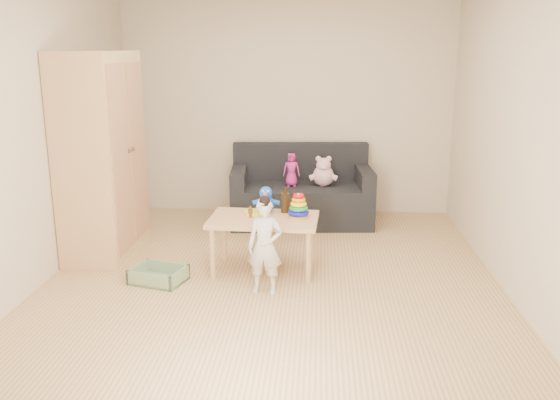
# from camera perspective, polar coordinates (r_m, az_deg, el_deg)

# --- Properties ---
(room) EXTENTS (4.50, 4.50, 4.50)m
(room) POSITION_cam_1_polar(r_m,az_deg,el_deg) (5.06, -0.76, 6.44)
(room) COLOR tan
(room) RESTS_ON ground
(wardrobe) EXTENTS (0.55, 1.10, 1.98)m
(wardrobe) POSITION_cam_1_polar(r_m,az_deg,el_deg) (6.04, -16.79, 4.15)
(wardrobe) COLOR tan
(wardrobe) RESTS_ON ground
(sofa) EXTENTS (1.67, 0.93, 0.45)m
(sofa) POSITION_cam_1_polar(r_m,az_deg,el_deg) (6.93, 2.07, -0.40)
(sofa) COLOR black
(sofa) RESTS_ON ground
(play_table) EXTENTS (1.00, 0.66, 0.51)m
(play_table) POSITION_cam_1_polar(r_m,az_deg,el_deg) (5.45, -1.57, -4.28)
(play_table) COLOR tan
(play_table) RESTS_ON ground
(storage_bin) EXTENTS (0.52, 0.45, 0.13)m
(storage_bin) POSITION_cam_1_polar(r_m,az_deg,el_deg) (5.37, -11.62, -7.04)
(storage_bin) COLOR gray
(storage_bin) RESTS_ON ground
(toddler) EXTENTS (0.31, 0.23, 0.79)m
(toddler) POSITION_cam_1_polar(r_m,az_deg,el_deg) (4.93, -1.46, -4.59)
(toddler) COLOR silver
(toddler) RESTS_ON ground
(pink_bear) EXTENTS (0.26, 0.22, 0.29)m
(pink_bear) POSITION_cam_1_polar(r_m,az_deg,el_deg) (6.84, 4.20, 2.57)
(pink_bear) COLOR #F5B4C9
(pink_bear) RESTS_ON sofa
(doll) EXTENTS (0.20, 0.14, 0.38)m
(doll) POSITION_cam_1_polar(r_m,az_deg,el_deg) (6.80, 1.11, 2.91)
(doll) COLOR #D12790
(doll) RESTS_ON sofa
(ring_stacker) EXTENTS (0.19, 0.19, 0.22)m
(ring_stacker) POSITION_cam_1_polar(r_m,az_deg,el_deg) (5.36, 1.79, -0.76)
(ring_stacker) COLOR #CF960A
(ring_stacker) RESTS_ON play_table
(brown_bottle) EXTENTS (0.08, 0.08, 0.24)m
(brown_bottle) POSITION_cam_1_polar(r_m,az_deg,el_deg) (5.51, 0.52, -0.18)
(brown_bottle) COLOR black
(brown_bottle) RESTS_ON play_table
(blue_plush) EXTENTS (0.23, 0.19, 0.25)m
(blue_plush) POSITION_cam_1_polar(r_m,az_deg,el_deg) (5.52, -1.36, 0.11)
(blue_plush) COLOR #1C61FD
(blue_plush) RESTS_ON play_table
(wooden_figure) EXTENTS (0.05, 0.04, 0.11)m
(wooden_figure) POSITION_cam_1_polar(r_m,az_deg,el_deg) (5.35, -2.87, -1.16)
(wooden_figure) COLOR brown
(wooden_figure) RESTS_ON play_table
(yellow_book) EXTENTS (0.26, 0.26, 0.02)m
(yellow_book) POSITION_cam_1_polar(r_m,az_deg,el_deg) (5.51, -2.31, -1.19)
(yellow_book) COLOR yellow
(yellow_book) RESTS_ON play_table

